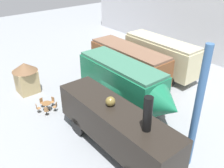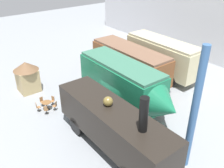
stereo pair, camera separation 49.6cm
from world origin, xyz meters
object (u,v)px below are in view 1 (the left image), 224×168
steam_locomotive (115,124)px  cafe_chair_0 (46,111)px  streamlined_locomotive (127,83)px  visitor_person (72,103)px  cafe_table_near (47,105)px  ticket_kiosk (26,76)px  passenger_coach_wooden (129,61)px  passenger_coach_vintage (161,54)px

steam_locomotive → cafe_chair_0: (-6.54, -1.91, -1.59)m
streamlined_locomotive → visitor_person: streamlined_locomotive is taller
steam_locomotive → cafe_table_near: steam_locomotive is taller
ticket_kiosk → passenger_coach_wooden: bearing=64.9°
passenger_coach_vintage → visitor_person: (0.25, -11.18, -1.44)m
passenger_coach_wooden → cafe_chair_0: bearing=-86.9°
passenger_coach_wooden → visitor_person: passenger_coach_wooden is taller
streamlined_locomotive → steam_locomotive: 5.15m
steam_locomotive → visitor_person: (-5.74, 0.12, -1.27)m
passenger_coach_wooden → ticket_kiosk: 10.06m
passenger_coach_wooden → cafe_table_near: size_ratio=11.42×
streamlined_locomotive → cafe_chair_0: bearing=-119.1°
streamlined_locomotive → visitor_person: bearing=-122.7°
cafe_chair_0 → cafe_table_near: bearing=-0.0°
passenger_coach_wooden → cafe_table_near: bearing=-91.0°
passenger_coach_vintage → passenger_coach_wooden: 3.82m
visitor_person → cafe_chair_0: bearing=-111.5°
cafe_table_near → passenger_coach_wooden: bearing=89.0°
cafe_table_near → ticket_kiosk: ticket_kiosk is taller
steam_locomotive → streamlined_locomotive: bearing=129.4°
steam_locomotive → visitor_person: size_ratio=6.33×
passenger_coach_vintage → cafe_table_near: bearing=-95.4°
passenger_coach_vintage → streamlined_locomotive: streamlined_locomotive is taller
passenger_coach_wooden → steam_locomotive: (7.05, -7.63, 0.00)m
passenger_coach_wooden → cafe_chair_0: (0.51, -9.54, -1.59)m
passenger_coach_vintage → passenger_coach_wooden: (-1.06, -3.66, -0.17)m
streamlined_locomotive → visitor_person: 4.85m
visitor_person → ticket_kiosk: 5.85m
cafe_table_near → ticket_kiosk: 4.24m
passenger_coach_wooden → visitor_person: bearing=-80.1°
streamlined_locomotive → steam_locomotive: steam_locomotive is taller
cafe_chair_0 → visitor_person: (0.80, 2.02, 0.32)m
ticket_kiosk → passenger_coach_vintage: bearing=67.4°
visitor_person → ticket_kiosk: size_ratio=0.51×
streamlined_locomotive → cafe_chair_0: streamlined_locomotive is taller
passenger_coach_vintage → ticket_kiosk: size_ratio=2.84×
passenger_coach_vintage → passenger_coach_wooden: passenger_coach_vintage is taller
streamlined_locomotive → cafe_table_near: streamlined_locomotive is taller
cafe_table_near → cafe_chair_0: 0.77m
cafe_table_near → visitor_person: 2.22m
ticket_kiosk → cafe_table_near: bearing=-0.7°
streamlined_locomotive → cafe_table_near: 7.01m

